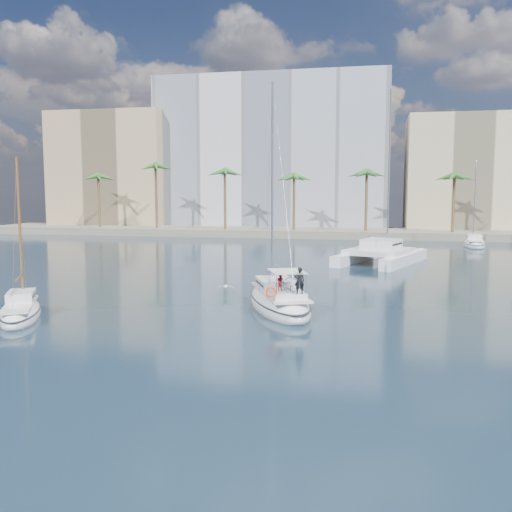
# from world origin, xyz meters

# --- Properties ---
(ground) EXTENTS (160.00, 160.00, 0.00)m
(ground) POSITION_xyz_m (0.00, 0.00, 0.00)
(ground) COLOR black
(ground) RESTS_ON ground
(quay) EXTENTS (120.00, 14.00, 1.20)m
(quay) POSITION_xyz_m (0.00, 61.00, 0.60)
(quay) COLOR gray
(quay) RESTS_ON ground
(building_modern) EXTENTS (42.00, 16.00, 28.00)m
(building_modern) POSITION_xyz_m (-12.00, 73.00, 14.00)
(building_modern) COLOR silver
(building_modern) RESTS_ON ground
(building_tan_left) EXTENTS (22.00, 14.00, 22.00)m
(building_tan_left) POSITION_xyz_m (-42.00, 69.00, 11.00)
(building_tan_left) COLOR tan
(building_tan_left) RESTS_ON ground
(building_beige) EXTENTS (20.00, 14.00, 20.00)m
(building_beige) POSITION_xyz_m (22.00, 70.00, 10.00)
(building_beige) COLOR #C1B38A
(building_beige) RESTS_ON ground
(palm_left) EXTENTS (3.60, 3.60, 12.30)m
(palm_left) POSITION_xyz_m (-34.00, 57.00, 10.28)
(palm_left) COLOR brown
(palm_left) RESTS_ON ground
(palm_centre) EXTENTS (3.60, 3.60, 12.30)m
(palm_centre) POSITION_xyz_m (0.00, 57.00, 10.28)
(palm_centre) COLOR brown
(palm_centre) RESTS_ON ground
(main_sloop) EXTENTS (6.84, 10.74, 15.24)m
(main_sloop) POSITION_xyz_m (0.87, 1.50, 0.49)
(main_sloop) COLOR white
(main_sloop) RESTS_ON ground
(small_sloop) EXTENTS (5.12, 7.23, 10.05)m
(small_sloop) POSITION_xyz_m (-13.62, -4.32, 0.39)
(small_sloop) COLOR white
(small_sloop) RESTS_ON ground
(catamaran) EXTENTS (9.98, 13.72, 17.98)m
(catamaran) POSITION_xyz_m (7.44, 26.29, 1.16)
(catamaran) COLOR white
(catamaran) RESTS_ON ground
(seagull) EXTENTS (1.24, 0.53, 0.23)m
(seagull) POSITION_xyz_m (-3.64, 5.38, 0.63)
(seagull) COLOR silver
(seagull) RESTS_ON ground
(moored_yacht_a) EXTENTS (3.37, 9.52, 11.90)m
(moored_yacht_a) POSITION_xyz_m (20.00, 47.00, 0.00)
(moored_yacht_a) COLOR white
(moored_yacht_a) RESTS_ON ground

